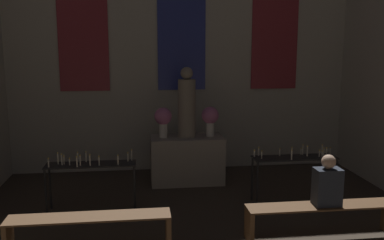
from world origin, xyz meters
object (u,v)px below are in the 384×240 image
object	(u,v)px
flower_vase_right	(210,117)
pew_back_left	(90,225)
statue	(187,105)
person_seated	(327,183)
candle_rack_left	(91,170)
altar	(187,159)
candle_rack_right	(295,163)
pew_back_right	(321,214)
flower_vase_left	(163,118)

from	to	relation	value
flower_vase_right	pew_back_left	bearing A→B (deg)	-127.17
pew_back_left	statue	bearing A→B (deg)	59.52
statue	person_seated	world-z (taller)	statue
candle_rack_left	person_seated	world-z (taller)	person_seated
altar	candle_rack_right	size ratio (longest dim) A/B	0.98
altar	statue	xyz separation A→B (m)	(0.00, 0.00, 1.06)
statue	pew_back_right	xyz separation A→B (m)	(1.56, -2.66, -1.17)
candle_rack_right	pew_back_right	distance (m)	1.42
altar	flower_vase_right	world-z (taller)	flower_vase_right
candle_rack_left	pew_back_right	size ratio (longest dim) A/B	0.68
flower_vase_left	candle_rack_left	distance (m)	1.87
candle_rack_right	flower_vase_left	bearing A→B (deg)	149.00
flower_vase_left	pew_back_left	bearing A→B (deg)	-112.73
flower_vase_left	person_seated	size ratio (longest dim) A/B	0.81
statue	flower_vase_right	world-z (taller)	statue
candle_rack_left	candle_rack_right	world-z (taller)	candle_rack_left
candle_rack_right	pew_back_right	world-z (taller)	candle_rack_right
pew_back_left	pew_back_right	xyz separation A→B (m)	(3.13, 0.00, 0.00)
altar	flower_vase_left	distance (m)	0.93
statue	pew_back_left	size ratio (longest dim) A/B	0.64
candle_rack_right	statue	bearing A→B (deg)	142.70
pew_back_left	person_seated	xyz separation A→B (m)	(3.19, 0.00, 0.43)
flower_vase_left	person_seated	distance (m)	3.41
altar	candle_rack_right	xyz separation A→B (m)	(1.68, -1.28, 0.23)
candle_rack_left	person_seated	size ratio (longest dim) A/B	1.99
altar	person_seated	size ratio (longest dim) A/B	1.95
pew_back_right	person_seated	distance (m)	0.44
altar	person_seated	distance (m)	3.13
statue	pew_back_left	xyz separation A→B (m)	(-1.56, -2.66, -1.17)
statue	pew_back_left	bearing A→B (deg)	-120.48
person_seated	pew_back_left	bearing A→B (deg)	180.00
altar	flower_vase_right	size ratio (longest dim) A/B	2.42
candle_rack_right	flower_vase_right	bearing A→B (deg)	133.85
flower_vase_left	candle_rack_left	size ratio (longest dim) A/B	0.41
pew_back_left	altar	bearing A→B (deg)	59.52
candle_rack_right	altar	bearing A→B (deg)	142.70
candle_rack_left	candle_rack_right	size ratio (longest dim) A/B	1.00
altar	candle_rack_right	bearing A→B (deg)	-37.30
altar	candle_rack_left	xyz separation A→B (m)	(-1.68, -1.28, 0.23)
flower_vase_left	candle_rack_right	bearing A→B (deg)	-31.00
person_seated	altar	bearing A→B (deg)	121.52
flower_vase_right	pew_back_right	world-z (taller)	flower_vase_right
flower_vase_left	candle_rack_left	world-z (taller)	flower_vase_left
statue	pew_back_right	world-z (taller)	statue
pew_back_right	flower_vase_left	bearing A→B (deg)	127.17
pew_back_left	pew_back_right	size ratio (longest dim) A/B	1.00
flower_vase_left	flower_vase_right	bearing A→B (deg)	0.00
pew_back_left	flower_vase_left	bearing A→B (deg)	67.27
altar	candle_rack_right	world-z (taller)	candle_rack_right
statue	flower_vase_right	xyz separation A→B (m)	(0.45, -0.00, -0.25)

